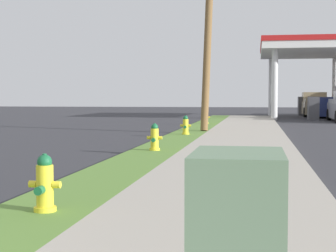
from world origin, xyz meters
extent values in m
cylinder|color=yellow|center=(0.79, 4.21, 0.15)|extent=(0.29, 0.29, 0.06)
cylinder|color=yellow|center=(0.79, 4.21, 0.42)|extent=(0.22, 0.22, 0.60)
sphere|color=#196038|center=(0.79, 4.21, 0.76)|extent=(0.19, 0.19, 0.19)
cylinder|color=#196038|center=(0.79, 4.21, 0.84)|extent=(0.06, 0.06, 0.05)
cylinder|color=yellow|center=(0.63, 4.21, 0.47)|extent=(0.10, 0.09, 0.09)
cylinder|color=yellow|center=(0.95, 4.21, 0.47)|extent=(0.10, 0.09, 0.09)
cylinder|color=#196038|center=(0.79, 4.04, 0.42)|extent=(0.11, 0.12, 0.11)
cylinder|color=yellow|center=(0.70, 12.13, 0.15)|extent=(0.29, 0.29, 0.06)
cylinder|color=yellow|center=(0.70, 12.13, 0.42)|extent=(0.22, 0.22, 0.60)
sphere|color=#196038|center=(0.70, 12.13, 0.76)|extent=(0.19, 0.19, 0.19)
cylinder|color=#196038|center=(0.70, 12.13, 0.84)|extent=(0.06, 0.06, 0.05)
cylinder|color=yellow|center=(0.54, 12.13, 0.47)|extent=(0.10, 0.09, 0.09)
cylinder|color=yellow|center=(0.86, 12.13, 0.47)|extent=(0.10, 0.09, 0.09)
cylinder|color=#196038|center=(0.70, 11.96, 0.42)|extent=(0.11, 0.12, 0.11)
cylinder|color=yellow|center=(0.73, 18.42, 0.15)|extent=(0.29, 0.29, 0.06)
cylinder|color=yellow|center=(0.73, 18.42, 0.42)|extent=(0.22, 0.22, 0.60)
sphere|color=#196038|center=(0.73, 18.42, 0.76)|extent=(0.19, 0.19, 0.19)
cylinder|color=#196038|center=(0.73, 18.42, 0.84)|extent=(0.06, 0.06, 0.05)
cylinder|color=yellow|center=(0.57, 18.42, 0.47)|extent=(0.10, 0.09, 0.09)
cylinder|color=yellow|center=(0.89, 18.42, 0.47)|extent=(0.10, 0.09, 0.09)
cylinder|color=#196038|center=(0.73, 18.25, 0.42)|extent=(0.11, 0.12, 0.11)
cylinder|color=yellow|center=(0.72, 27.03, 0.15)|extent=(0.29, 0.29, 0.06)
cylinder|color=yellow|center=(0.72, 27.03, 0.42)|extent=(0.22, 0.22, 0.60)
sphere|color=#196038|center=(0.72, 27.03, 0.76)|extent=(0.19, 0.19, 0.19)
cylinder|color=#196038|center=(0.72, 27.03, 0.84)|extent=(0.06, 0.06, 0.05)
cylinder|color=yellow|center=(0.56, 27.03, 0.47)|extent=(0.10, 0.09, 0.09)
cylinder|color=yellow|center=(0.88, 27.03, 0.47)|extent=(0.10, 0.09, 0.09)
cylinder|color=#196038|center=(0.72, 26.86, 0.42)|extent=(0.11, 0.12, 0.11)
cylinder|color=brown|center=(1.35, 21.27, 4.86)|extent=(0.60, 1.61, 9.49)
cube|color=slate|center=(3.36, 0.92, 0.69)|extent=(0.54, 0.76, 1.15)
cylinder|color=silver|center=(4.66, 35.16, 2.42)|extent=(0.44, 0.44, 4.84)
cylinder|color=silver|center=(4.66, 44.00, 2.42)|extent=(0.44, 0.44, 4.84)
cylinder|color=silver|center=(9.87, 44.00, 2.42)|extent=(0.44, 0.44, 4.84)
cube|color=white|center=(7.27, 39.58, 5.09)|extent=(7.01, 10.64, 0.50)
cube|color=red|center=(7.27, 39.58, 5.52)|extent=(7.11, 10.74, 0.36)
cube|color=#47474C|center=(7.27, 35.16, 0.80)|extent=(0.70, 1.10, 1.60)
cube|color=#47474C|center=(7.27, 44.00, 0.80)|extent=(0.70, 1.10, 1.60)
cube|color=navy|center=(8.41, 39.58, 0.59)|extent=(2.14, 4.62, 0.85)
cube|color=navy|center=(8.39, 39.36, 1.29)|extent=(1.74, 2.13, 0.56)
cylinder|color=black|center=(7.67, 41.34, 0.30)|extent=(0.26, 0.61, 0.60)
cylinder|color=black|center=(9.39, 41.21, 0.30)|extent=(0.26, 0.61, 0.60)
cylinder|color=black|center=(7.43, 37.95, 0.30)|extent=(0.26, 0.61, 0.60)
cylinder|color=black|center=(9.14, 37.82, 0.30)|extent=(0.26, 0.61, 0.60)
cylinder|color=black|center=(8.30, 35.30, 0.38)|extent=(0.23, 0.76, 0.76)
cube|color=tan|center=(8.15, 42.57, 0.71)|extent=(2.06, 5.42, 1.00)
cube|color=tan|center=(8.16, 43.54, 1.59)|extent=(1.86, 2.07, 0.76)
cube|color=tan|center=(8.14, 41.38, 1.33)|extent=(1.91, 2.94, 0.24)
cylinder|color=black|center=(7.22, 44.73, 0.38)|extent=(0.23, 0.76, 0.76)
cylinder|color=black|center=(9.12, 44.71, 0.38)|extent=(0.23, 0.76, 0.76)
cylinder|color=black|center=(7.18, 40.43, 0.38)|extent=(0.23, 0.76, 0.76)
cylinder|color=black|center=(9.08, 40.41, 0.38)|extent=(0.23, 0.76, 0.76)
camera|label=1|loc=(3.47, -2.23, 1.59)|focal=57.05mm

